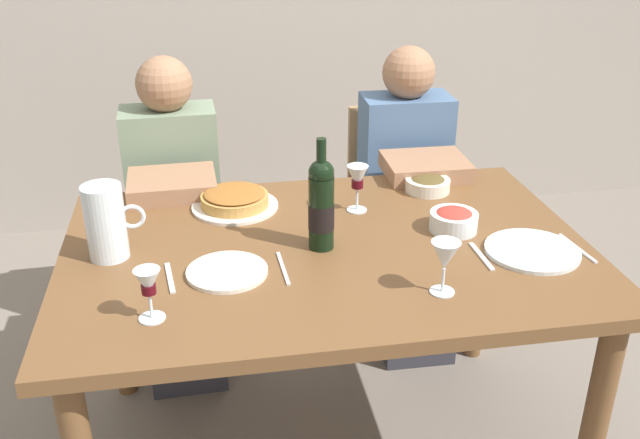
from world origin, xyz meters
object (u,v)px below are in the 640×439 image
wine_glass_centre (445,257)px  dinner_plate_right_setting (227,272)px  salad_bowl (454,220)px  chair_left (178,214)px  baked_tart (235,200)px  chair_right (394,197)px  dinner_plate_left_setting (532,251)px  wine_glass_right_diner (148,285)px  diner_left (176,212)px  water_pitcher (106,226)px  wine_bottle (321,204)px  dining_table (326,273)px  olive_bowl (428,184)px  wine_glass_left_diner (357,179)px  diner_right (410,193)px

wine_glass_centre → dinner_plate_right_setting: bearing=160.6°
salad_bowl → chair_left: (-0.84, 0.83, -0.30)m
baked_tart → chair_left: (-0.21, 0.56, -0.29)m
chair_left → chair_right: 0.90m
chair_right → dinner_plate_left_setting: bearing=97.2°
wine_glass_right_diner → diner_left: (0.03, 0.93, -0.24)m
baked_tart → wine_glass_centre: (0.49, -0.61, 0.07)m
water_pitcher → baked_tart: size_ratio=0.77×
wine_glass_right_diner → dinner_plate_right_setting: wine_glass_right_diner is taller
wine_bottle → baked_tart: (-0.23, 0.31, -0.11)m
dinner_plate_right_setting → wine_glass_centre: bearing=-19.4°
dining_table → wine_glass_centre: wine_glass_centre is taller
dining_table → chair_right: 1.00m
dining_table → baked_tart: bearing=128.2°
olive_bowl → wine_bottle: bearing=-141.1°
salad_bowl → olive_bowl: size_ratio=0.95×
wine_glass_centre → chair_right: size_ratio=0.17×
diner_left → olive_bowl: bearing=159.3°
baked_tart → salad_bowl: (0.63, -0.27, 0.01)m
baked_tart → dinner_plate_left_setting: 0.92m
wine_glass_left_diner → diner_right: size_ratio=0.13×
dinner_plate_right_setting → dining_table: bearing=21.5°
wine_bottle → diner_right: 0.85m
wine_glass_right_diner → chair_right: wine_glass_right_diner is taller
salad_bowl → dinner_plate_left_setting: 0.25m
wine_bottle → chair_left: 1.05m
wine_glass_right_diner → salad_bowl: bearing=21.0°
baked_tart → wine_glass_centre: bearing=-51.5°
diner_right → dinner_plate_right_setting: bearing=46.8°
dinner_plate_right_setting → chair_left: chair_left is taller
olive_bowl → chair_right: chair_right is taller
chair_left → wine_bottle: bearing=114.8°
chair_right → wine_bottle: bearing=63.1°
water_pitcher → chair_right: water_pitcher is taller
wine_glass_centre → chair_left: size_ratio=0.17×
water_pitcher → wine_glass_right_diner: size_ratio=1.59×
water_pitcher → dinner_plate_left_setting: bearing=-8.7°
water_pitcher → salad_bowl: (1.00, -0.00, -0.06)m
chair_right → diner_right: (-0.00, -0.24, 0.12)m
water_pitcher → diner_right: size_ratio=0.18×
dinner_plate_left_setting → dinner_plate_right_setting: (-0.85, 0.03, 0.00)m
salad_bowl → wine_glass_left_diner: (-0.25, 0.19, 0.07)m
wine_bottle → wine_glass_left_diner: 0.28m
dining_table → salad_bowl: (0.39, 0.03, 0.13)m
olive_bowl → wine_glass_left_diner: wine_glass_left_diner is taller
wine_bottle → baked_tart: wine_bottle is taller
baked_tart → wine_glass_left_diner: size_ratio=1.83×
chair_left → salad_bowl: bearing=133.7°
dinner_plate_left_setting → diner_right: diner_right is taller
diner_right → salad_bowl: bearing=85.7°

